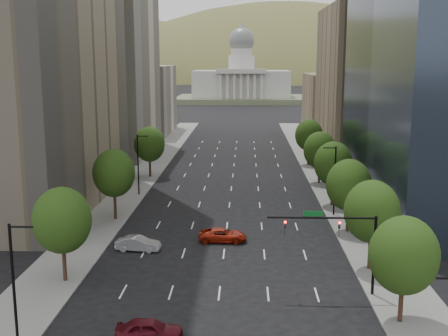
# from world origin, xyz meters

# --- Properties ---
(sidewalk_left) EXTENTS (6.00, 200.00, 0.15)m
(sidewalk_left) POSITION_xyz_m (-15.50, 60.00, 0.07)
(sidewalk_left) COLOR slate
(sidewalk_left) RESTS_ON ground
(sidewalk_right) EXTENTS (6.00, 200.00, 0.15)m
(sidewalk_right) POSITION_xyz_m (15.50, 60.00, 0.07)
(sidewalk_right) COLOR slate
(sidewalk_right) RESTS_ON ground
(midrise_cream_left) EXTENTS (14.00, 30.00, 35.00)m
(midrise_cream_left) POSITION_xyz_m (-25.00, 103.00, 17.50)
(midrise_cream_left) COLOR beige
(midrise_cream_left) RESTS_ON ground
(filler_left) EXTENTS (14.00, 26.00, 18.00)m
(filler_left) POSITION_xyz_m (-25.00, 136.00, 9.00)
(filler_left) COLOR beige
(filler_left) RESTS_ON ground
(parking_tan_right) EXTENTS (14.00, 30.00, 30.00)m
(parking_tan_right) POSITION_xyz_m (25.00, 100.00, 15.00)
(parking_tan_right) COLOR #8C7759
(parking_tan_right) RESTS_ON ground
(filler_right) EXTENTS (14.00, 26.00, 16.00)m
(filler_right) POSITION_xyz_m (25.00, 133.00, 8.00)
(filler_right) COLOR #8C7759
(filler_right) RESTS_ON ground
(tree_right_0) EXTENTS (5.20, 5.20, 8.39)m
(tree_right_0) POSITION_xyz_m (14.00, 25.00, 5.39)
(tree_right_0) COLOR #382316
(tree_right_0) RESTS_ON ground
(tree_right_1) EXTENTS (5.20, 5.20, 8.75)m
(tree_right_1) POSITION_xyz_m (14.00, 36.00, 5.75)
(tree_right_1) COLOR #382316
(tree_right_1) RESTS_ON ground
(tree_right_2) EXTENTS (5.20, 5.20, 8.61)m
(tree_right_2) POSITION_xyz_m (14.00, 48.00, 5.60)
(tree_right_2) COLOR #382316
(tree_right_2) RESTS_ON ground
(tree_right_3) EXTENTS (5.20, 5.20, 8.89)m
(tree_right_3) POSITION_xyz_m (14.00, 60.00, 5.89)
(tree_right_3) COLOR #382316
(tree_right_3) RESTS_ON ground
(tree_right_4) EXTENTS (5.20, 5.20, 8.46)m
(tree_right_4) POSITION_xyz_m (14.00, 74.00, 5.46)
(tree_right_4) COLOR #382316
(tree_right_4) RESTS_ON ground
(tree_right_5) EXTENTS (5.20, 5.20, 8.75)m
(tree_right_5) POSITION_xyz_m (14.00, 90.00, 5.75)
(tree_right_5) COLOR #382316
(tree_right_5) RESTS_ON ground
(tree_left_0) EXTENTS (5.20, 5.20, 8.75)m
(tree_left_0) POSITION_xyz_m (-14.00, 32.00, 5.75)
(tree_left_0) COLOR #382316
(tree_left_0) RESTS_ON ground
(tree_left_1) EXTENTS (5.20, 5.20, 8.97)m
(tree_left_1) POSITION_xyz_m (-14.00, 52.00, 5.96)
(tree_left_1) COLOR #382316
(tree_left_1) RESTS_ON ground
(tree_left_2) EXTENTS (5.20, 5.20, 8.68)m
(tree_left_2) POSITION_xyz_m (-14.00, 78.00, 5.68)
(tree_left_2) COLOR #382316
(tree_left_2) RESTS_ON ground
(streetlight_rn) EXTENTS (1.70, 0.20, 9.00)m
(streetlight_rn) POSITION_xyz_m (13.44, 55.00, 4.84)
(streetlight_rn) COLOR black
(streetlight_rn) RESTS_ON ground
(streetlight_ls) EXTENTS (1.70, 0.20, 9.00)m
(streetlight_ls) POSITION_xyz_m (-13.44, 20.00, 4.84)
(streetlight_ls) COLOR black
(streetlight_ls) RESTS_ON ground
(streetlight_ln) EXTENTS (1.70, 0.20, 9.00)m
(streetlight_ln) POSITION_xyz_m (-13.44, 65.00, 4.84)
(streetlight_ln) COLOR black
(streetlight_ln) RESTS_ON ground
(traffic_signal) EXTENTS (9.12, 0.40, 7.38)m
(traffic_signal) POSITION_xyz_m (10.53, 30.00, 5.17)
(traffic_signal) COLOR black
(traffic_signal) RESTS_ON ground
(capitol) EXTENTS (60.00, 40.00, 35.20)m
(capitol) POSITION_xyz_m (0.00, 249.71, 8.58)
(capitol) COLOR #596647
(capitol) RESTS_ON ground
(foothills) EXTENTS (720.00, 413.00, 263.00)m
(foothills) POSITION_xyz_m (34.67, 599.39, -37.78)
(foothills) COLOR olive
(foothills) RESTS_ON ground
(car_maroon) EXTENTS (4.92, 2.24, 1.64)m
(car_maroon) POSITION_xyz_m (-4.59, 21.50, 0.82)
(car_maroon) COLOR #4D0C15
(car_maroon) RESTS_ON ground
(car_silver) EXTENTS (4.79, 2.03, 1.54)m
(car_silver) POSITION_xyz_m (-9.00, 40.65, 0.77)
(car_silver) COLOR #A1A2A7
(car_silver) RESTS_ON ground
(car_red_far) EXTENTS (5.29, 2.46, 1.47)m
(car_red_far) POSITION_xyz_m (-0.28, 44.01, 0.73)
(car_red_far) COLOR #9B1D0B
(car_red_far) RESTS_ON ground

